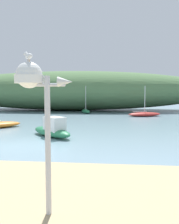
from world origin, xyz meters
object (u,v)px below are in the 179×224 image
Objects in this scene: seagull_on_radar at (28,56)px; sailboat_near_shore at (86,111)px; sailboat_inner_mooring at (145,114)px; motorboat_east_reach at (52,130)px; mast_structure at (34,87)px.

sailboat_near_shore is (-2.29, 28.86, -3.25)m from seagull_on_radar.
sailboat_inner_mooring is at bearing 77.14° from seagull_on_radar.
motorboat_east_reach is 0.92× the size of sailboat_near_shore.
mast_structure is 0.65m from seagull_on_radar.
mast_structure is 29.09m from sailboat_near_shore.
sailboat_near_shore reaches higher than sailboat_inner_mooring.
sailboat_near_shore is (-0.09, 18.95, -0.16)m from motorboat_east_reach.
sailboat_near_shore reaches higher than motorboat_east_reach.
seagull_on_radar is at bearing -85.47° from sailboat_near_shore.
mast_structure is 0.81× the size of sailboat_near_shore.
motorboat_east_reach is at bearing -117.88° from sailboat_inner_mooring.
motorboat_east_reach is 18.95m from sailboat_near_shore.
motorboat_east_reach is 16.79m from sailboat_inner_mooring.
sailboat_near_shore reaches higher than mast_structure.
sailboat_near_shore reaches higher than seagull_on_radar.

